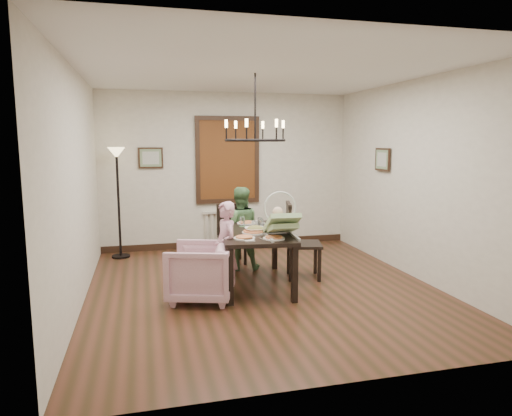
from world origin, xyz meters
name	(u,v)px	position (x,y,z in m)	size (l,w,h in m)	color
room_shell	(256,181)	(0.00, 0.37, 1.40)	(4.51, 5.00, 2.81)	#542B1D
dining_table	(255,237)	(-0.06, 0.16, 0.66)	(1.08, 1.69, 0.75)	black
chair_far	(232,234)	(-0.14, 1.35, 0.47)	(0.41, 0.41, 0.94)	black
chair_right	(304,240)	(0.69, 0.31, 0.55)	(0.48, 0.48, 1.10)	black
armchair	(201,272)	(-0.85, -0.24, 0.35)	(0.76, 0.78, 0.70)	#E7B1C9
elderly_woman	(226,256)	(-0.51, -0.09, 0.49)	(0.36, 0.24, 0.99)	#D093A7
seated_man	(240,235)	(-0.10, 0.97, 0.52)	(0.51, 0.40, 1.05)	#4F7B49
baby_bouncer	(281,222)	(0.16, -0.32, 0.95)	(0.44, 0.61, 0.40)	#A6CC8D
salad_bowl	(255,230)	(-0.08, 0.04, 0.79)	(0.33, 0.33, 0.08)	white
pizza_platter	(254,232)	(-0.12, 0.00, 0.77)	(0.31, 0.31, 0.04)	tan
drinking_glass	(261,225)	(0.05, 0.24, 0.81)	(0.07, 0.07, 0.13)	silver
window_blinds	(228,160)	(0.00, 2.46, 1.60)	(1.00, 0.03, 1.40)	brown
radiator	(228,228)	(0.00, 2.48, 0.35)	(0.92, 0.12, 0.62)	silver
picture_back	(151,158)	(-1.35, 2.47, 1.65)	(0.42, 0.03, 0.36)	black
picture_right	(383,159)	(2.21, 0.90, 1.65)	(0.42, 0.03, 0.36)	black
floor_lamp	(119,204)	(-1.90, 2.15, 0.90)	(0.30, 0.30, 1.80)	black
chandelier	(255,140)	(-0.06, 0.16, 1.95)	(0.80, 0.80, 0.04)	black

